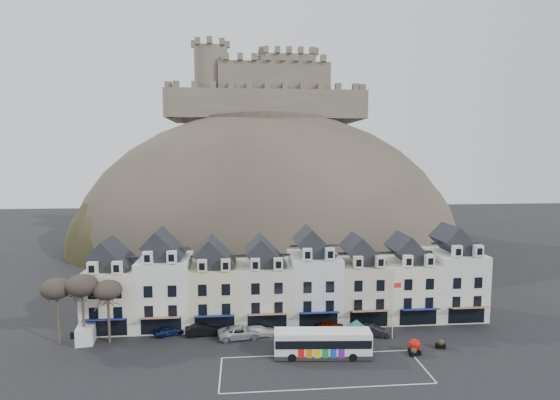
# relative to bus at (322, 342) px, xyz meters

# --- Properties ---
(ground) EXTENTS (300.00, 300.00, 0.00)m
(ground) POSITION_rel_bus_xyz_m (-2.48, -4.33, -1.72)
(ground) COLOR black
(ground) RESTS_ON ground
(coach_bay_markings) EXTENTS (22.00, 7.50, 0.01)m
(coach_bay_markings) POSITION_rel_bus_xyz_m (-0.48, -3.08, -1.72)
(coach_bay_markings) COLOR silver
(coach_bay_markings) RESTS_ON ground
(townhouse_terrace) EXTENTS (54.40, 9.35, 11.80)m
(townhouse_terrace) POSITION_rel_bus_xyz_m (-2.34, 11.64, 3.58)
(townhouse_terrace) COLOR white
(townhouse_terrace) RESTS_ON ground
(castle_hill) EXTENTS (100.00, 76.00, 68.00)m
(castle_hill) POSITION_rel_bus_xyz_m (-1.23, 64.63, -1.61)
(castle_hill) COLOR #3D382F
(castle_hill) RESTS_ON ground
(castle) EXTENTS (50.20, 22.20, 22.00)m
(castle) POSITION_rel_bus_xyz_m (-1.97, 71.61, 38.47)
(castle) COLOR #61564A
(castle) RESTS_ON ground
(tree_left_far) EXTENTS (3.61, 3.61, 8.24)m
(tree_left_far) POSITION_rel_bus_xyz_m (-31.48, 6.17, 5.18)
(tree_left_far) COLOR #392C24
(tree_left_far) RESTS_ON ground
(tree_left_mid) EXTENTS (3.78, 3.78, 8.64)m
(tree_left_mid) POSITION_rel_bus_xyz_m (-28.48, 6.17, 5.52)
(tree_left_mid) COLOR #392C24
(tree_left_mid) RESTS_ON ground
(tree_left_near) EXTENTS (3.43, 3.43, 7.84)m
(tree_left_near) POSITION_rel_bus_xyz_m (-25.48, 6.17, 4.83)
(tree_left_near) COLOR #392C24
(tree_left_near) RESTS_ON ground
(bus) EXTENTS (11.19, 3.40, 3.11)m
(bus) POSITION_rel_bus_xyz_m (0.00, 0.00, 0.00)
(bus) COLOR #262628
(bus) RESTS_ON ground
(bus_shelter) EXTENTS (5.78, 5.78, 3.71)m
(bus_shelter) POSITION_rel_bus_xyz_m (4.34, 1.39, 1.16)
(bus_shelter) COLOR black
(bus_shelter) RESTS_ON ground
(red_buoy) EXTENTS (1.43, 1.43, 1.77)m
(red_buoy) POSITION_rel_bus_xyz_m (10.85, -0.18, -0.82)
(red_buoy) COLOR black
(red_buoy) RESTS_ON ground
(flagpole) EXTENTS (1.06, 0.20, 7.39)m
(flagpole) POSITION_rel_bus_xyz_m (9.81, 4.17, 2.50)
(flagpole) COLOR silver
(flagpole) RESTS_ON ground
(white_van) EXTENTS (2.68, 4.85, 2.10)m
(white_van) POSITION_rel_bus_xyz_m (-28.48, 7.18, -0.67)
(white_van) COLOR white
(white_van) RESTS_ON ground
(planter_west) EXTENTS (1.22, 0.79, 1.13)m
(planter_west) POSITION_rel_bus_xyz_m (14.52, 0.92, -1.18)
(planter_west) COLOR black
(planter_west) RESTS_ON ground
(planter_east) EXTENTS (1.10, 0.81, 0.99)m
(planter_east) POSITION_rel_bus_xyz_m (10.52, -0.75, -1.25)
(planter_east) COLOR black
(planter_east) RESTS_ON ground
(car_navy) EXTENTS (4.07, 2.77, 1.29)m
(car_navy) POSITION_rel_bus_xyz_m (-18.48, 7.67, -1.08)
(car_navy) COLOR #0C1740
(car_navy) RESTS_ON ground
(car_black) EXTENTS (4.80, 2.06, 1.54)m
(car_black) POSITION_rel_bus_xyz_m (-14.06, 7.26, -0.95)
(car_black) COLOR black
(car_black) RESTS_ON ground
(car_silver) EXTENTS (5.81, 3.43, 1.54)m
(car_silver) POSITION_rel_bus_xyz_m (-9.44, 5.97, -0.95)
(car_silver) COLOR #ACAEB4
(car_silver) RESTS_ON ground
(car_white) EXTENTS (4.37, 2.00, 1.24)m
(car_white) POSITION_rel_bus_xyz_m (-6.88, 6.46, -1.10)
(car_white) COLOR white
(car_white) RESTS_ON ground
(car_maroon) EXTENTS (4.05, 2.12, 1.31)m
(car_maroon) POSITION_rel_bus_xyz_m (2.32, 7.67, -1.06)
(car_maroon) COLOR #4F1004
(car_maroon) RESTS_ON ground
(car_charcoal) EXTENTS (4.41, 2.69, 1.37)m
(car_charcoal) POSITION_rel_bus_xyz_m (7.52, 5.17, -1.03)
(car_charcoal) COLOR black
(car_charcoal) RESTS_ON ground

